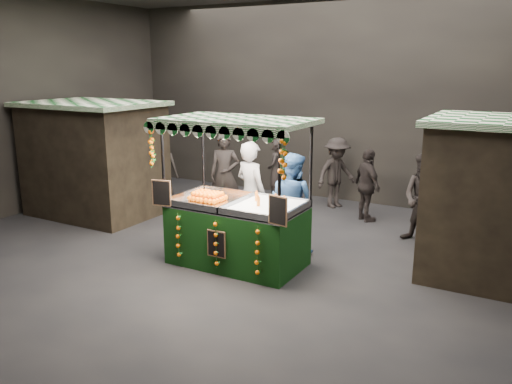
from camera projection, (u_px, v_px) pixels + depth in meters
The scene contains 12 objects.
ground at pixel (235, 260), 9.25m from camera, with size 12.00×12.00×0.00m, color black.
market_hall at pixel (234, 66), 8.44m from camera, with size 12.10×10.10×5.05m.
neighbour_stall_left at pixel (95, 158), 11.87m from camera, with size 3.00×2.20×2.60m.
juice_stall at pixel (237, 221), 8.86m from camera, with size 2.63×1.55×2.55m.
vendor_grey at pixel (251, 193), 9.92m from camera, with size 0.84×0.68×2.00m.
vendor_blue at pixel (292, 203), 9.50m from camera, with size 1.01×0.85×1.87m.
shopper_0 at pixel (225, 175), 11.85m from camera, with size 0.81×0.67×1.90m.
shopper_1 at pixel (424, 199), 9.93m from camera, with size 0.98×0.83×1.78m.
shopper_2 at pixel (367, 185), 11.38m from camera, with size 0.97×0.94×1.63m.
shopper_3 at pixel (336, 173), 12.49m from camera, with size 1.09×1.28×1.71m.
shopper_4 at pixel (161, 167), 13.27m from camera, with size 0.98×0.83×1.70m.
shopper_6 at pixel (275, 172), 12.85m from camera, with size 0.52×0.67×1.62m.
Camera 1 is at (4.57, -7.39, 3.41)m, focal length 36.20 mm.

